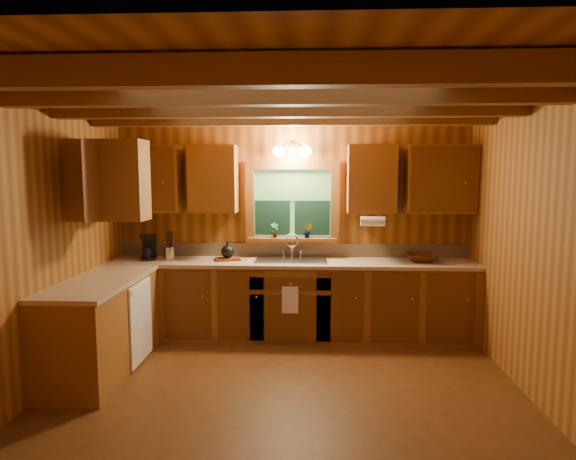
% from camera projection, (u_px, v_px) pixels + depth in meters
% --- Properties ---
extents(room, '(4.20, 4.20, 4.20)m').
position_uv_depth(room, '(283.00, 247.00, 4.17)').
color(room, '#583215').
rests_on(room, ground).
extents(ceiling_beams, '(4.20, 2.54, 0.18)m').
position_uv_depth(ceiling_beams, '(283.00, 101.00, 4.03)').
color(ceiling_beams, brown).
rests_on(ceiling_beams, room).
extents(base_cabinets, '(4.20, 2.22, 0.86)m').
position_uv_depth(base_cabinets, '(246.00, 307.00, 5.56)').
color(base_cabinets, brown).
rests_on(base_cabinets, ground).
extents(countertop, '(4.20, 2.24, 0.04)m').
position_uv_depth(countertop, '(247.00, 267.00, 5.52)').
color(countertop, tan).
rests_on(countertop, base_cabinets).
extents(backsplash, '(4.20, 0.02, 0.16)m').
position_uv_depth(backsplash, '(292.00, 250.00, 6.07)').
color(backsplash, tan).
rests_on(backsplash, room).
extents(dishwasher_panel, '(0.02, 0.60, 0.80)m').
position_uv_depth(dishwasher_panel, '(141.00, 322.00, 5.01)').
color(dishwasher_panel, white).
rests_on(dishwasher_panel, base_cabinets).
extents(upper_cabinets, '(4.19, 1.77, 0.78)m').
position_uv_depth(upper_cabinets, '(240.00, 179.00, 5.54)').
color(upper_cabinets, brown).
rests_on(upper_cabinets, room).
extents(window, '(1.12, 0.08, 1.00)m').
position_uv_depth(window, '(292.00, 205.00, 5.99)').
color(window, brown).
rests_on(window, room).
extents(window_sill, '(1.06, 0.14, 0.04)m').
position_uv_depth(window_sill, '(292.00, 239.00, 5.99)').
color(window_sill, brown).
rests_on(window_sill, room).
extents(wall_sconce, '(0.45, 0.21, 0.17)m').
position_uv_depth(wall_sconce, '(292.00, 151.00, 5.80)').
color(wall_sconce, black).
rests_on(wall_sconce, room).
extents(paper_towel_roll, '(0.27, 0.11, 0.11)m').
position_uv_depth(paper_towel_roll, '(373.00, 221.00, 5.63)').
color(paper_towel_roll, white).
rests_on(paper_towel_roll, upper_cabinets).
extents(dish_towel, '(0.18, 0.01, 0.30)m').
position_uv_depth(dish_towel, '(290.00, 300.00, 5.51)').
color(dish_towel, white).
rests_on(dish_towel, base_cabinets).
extents(sink, '(0.82, 0.48, 0.43)m').
position_uv_depth(sink, '(291.00, 264.00, 5.81)').
color(sink, silver).
rests_on(sink, countertop).
extents(coffee_maker, '(0.16, 0.21, 0.29)m').
position_uv_depth(coffee_maker, '(148.00, 248.00, 5.87)').
color(coffee_maker, black).
rests_on(coffee_maker, countertop).
extents(utensil_crock, '(0.12, 0.12, 0.34)m').
position_uv_depth(utensil_crock, '(169.00, 252.00, 5.87)').
color(utensil_crock, silver).
rests_on(utensil_crock, countertop).
extents(cutting_board, '(0.33, 0.28, 0.03)m').
position_uv_depth(cutting_board, '(228.00, 259.00, 5.84)').
color(cutting_board, '#5D3314').
rests_on(cutting_board, countertop).
extents(teakettle, '(0.15, 0.15, 0.19)m').
position_uv_depth(teakettle, '(227.00, 251.00, 5.83)').
color(teakettle, black).
rests_on(teakettle, cutting_board).
extents(wicker_basket, '(0.39, 0.39, 0.09)m').
position_uv_depth(wicker_basket, '(422.00, 258.00, 5.73)').
color(wicker_basket, '#48230C').
rests_on(wicker_basket, countertop).
extents(potted_plant_left, '(0.11, 0.09, 0.18)m').
position_uv_depth(potted_plant_left, '(275.00, 230.00, 5.98)').
color(potted_plant_left, '#5D3314').
rests_on(potted_plant_left, window_sill).
extents(potted_plant_right, '(0.10, 0.08, 0.18)m').
position_uv_depth(potted_plant_right, '(308.00, 231.00, 5.96)').
color(potted_plant_right, '#5D3314').
rests_on(potted_plant_right, window_sill).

